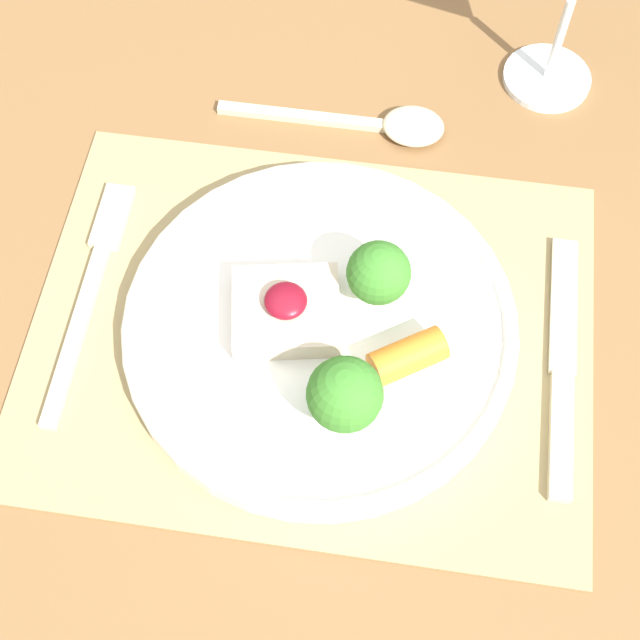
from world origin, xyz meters
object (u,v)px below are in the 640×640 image
spoon (388,124)px  knife (562,379)px  fork (93,281)px  dinner_plate (323,326)px

spoon → knife: bearing=-56.7°
fork → knife: size_ratio=1.00×
dinner_plate → fork: (-0.19, 0.02, -0.01)m
fork → spoon: 0.28m
dinner_plate → knife: size_ratio=1.38×
dinner_plate → spoon: 0.21m
spoon → fork: bearing=-139.6°
fork → dinner_plate: bearing=-4.1°
knife → spoon: bearing=123.4°
dinner_plate → knife: (0.18, -0.01, -0.01)m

